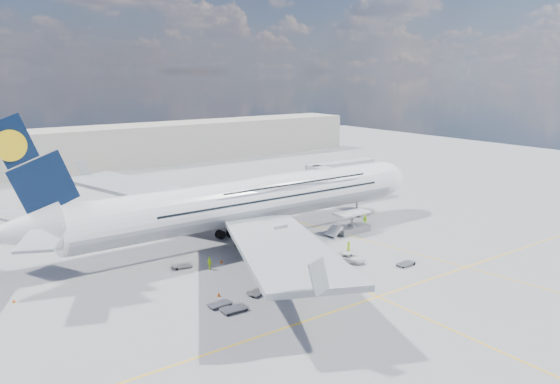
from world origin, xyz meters
TOP-DOWN VIEW (x-y plane):
  - ground at (0.00, 0.00)m, footprint 300.00×300.00m
  - taxi_line_main at (0.00, 0.00)m, footprint 0.25×220.00m
  - taxi_line_cross at (0.00, -20.00)m, footprint 120.00×0.25m
  - taxi_line_diag at (14.00, 10.00)m, footprint 14.16×99.06m
  - airliner at (0.26, 10.00)m, footprint 77.26×79.15m
  - jet_bridge at (29.81, 20.94)m, footprint 18.80×12.10m
  - cargo_loader at (16.82, 2.89)m, footprint 8.53×3.20m
  - terminal at (0.00, 95.00)m, footprint 180.00×16.00m
  - tree_line at (40.00, 140.00)m, footprint 160.00×6.00m
  - dolly_row_a at (-17.72, -10.70)m, footprint 2.90×1.64m
  - dolly_row_b at (-17.04, -12.94)m, footprint 3.21×1.80m
  - dolly_row_c at (-11.79, -10.38)m, footprint 3.34×2.41m
  - dolly_back at (-15.48, 4.08)m, footprint 3.15×2.27m
  - dolly_nose_far at (11.66, -14.35)m, footprint 3.01×1.83m
  - dolly_nose_near at (0.87, 3.14)m, footprint 3.13×1.96m
  - baggage_tug at (-5.91, -3.69)m, footprint 3.36×2.21m
  - catering_truck_inner at (-4.00, 26.32)m, footprint 7.15×3.29m
  - catering_truck_outer at (-8.05, 43.24)m, footprint 6.30×4.97m
  - service_van at (5.90, -8.31)m, footprint 3.93×5.37m
  - crew_nose at (23.66, 6.38)m, footprint 0.82×0.64m
  - crew_loader at (22.64, 4.99)m, footprint 0.92×0.84m
  - crew_wing at (-12.53, 1.21)m, footprint 0.51×1.12m
  - crew_van at (9.47, -4.40)m, footprint 0.67×0.88m
  - crew_tug at (-1.30, -10.56)m, footprint 1.11×0.88m
  - cone_nose at (28.98, 11.74)m, footprint 0.38×0.38m
  - cone_wing_left_inner at (-6.45, 21.19)m, footprint 0.48×0.48m
  - cone_wing_left_outer at (-15.44, 41.10)m, footprint 0.41×0.41m
  - cone_wing_right_inner at (-9.77, 2.66)m, footprint 0.44×0.44m
  - cone_wing_right_outer at (-16.32, -8.01)m, footprint 0.46×0.46m
  - cone_tail at (-37.79, 5.23)m, footprint 0.41×0.41m

SIDE VIEW (x-z plane):
  - ground at x=0.00m, z-range 0.00..0.00m
  - taxi_line_main at x=0.00m, z-range 0.00..0.01m
  - taxi_line_cross at x=0.00m, z-range 0.00..0.01m
  - taxi_line_diag at x=14.00m, z-range 0.00..0.01m
  - cone_nose at x=28.98m, z-range -0.01..0.48m
  - cone_wing_left_outer at x=-15.44m, z-range -0.01..0.51m
  - cone_tail at x=-37.79m, z-range -0.01..0.52m
  - cone_wing_right_inner at x=-9.77m, z-range -0.01..0.55m
  - cone_wing_right_outer at x=-16.32m, z-range -0.01..0.58m
  - cone_wing_left_inner at x=-6.45m, z-range -0.01..0.60m
  - dolly_back at x=-15.48m, z-range 0.11..0.53m
  - dolly_row_a at x=-17.72m, z-range 0.11..0.53m
  - dolly_nose_far at x=11.66m, z-range 0.11..0.53m
  - dolly_row_c at x=-11.79m, z-range 0.12..0.56m
  - dolly_row_b at x=-17.04m, z-range 0.13..0.59m
  - service_van at x=5.90m, z-range 0.00..1.36m
  - crew_tug at x=-1.30m, z-range 0.00..1.50m
  - crew_loader at x=22.64m, z-range 0.00..1.54m
  - crew_van at x=9.47m, z-range 0.00..1.61m
  - baggage_tug at x=-5.91m, z-range -0.11..1.82m
  - crew_wing at x=-12.53m, z-range 0.00..1.87m
  - crew_nose at x=23.66m, z-range 0.00..1.97m
  - dolly_nose_near at x=0.87m, z-range 0.07..1.94m
  - cargo_loader at x=16.82m, z-range -0.59..3.09m
  - catering_truck_outer at x=-8.05m, z-range -0.12..3.34m
  - catering_truck_inner at x=-4.00m, z-range -0.12..4.02m
  - tree_line at x=40.00m, z-range 0.00..8.00m
  - terminal at x=0.00m, z-range 0.00..12.00m
  - jet_bridge at x=29.81m, z-range 2.60..11.10m
  - airliner at x=0.26m, z-range -4.98..18.72m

